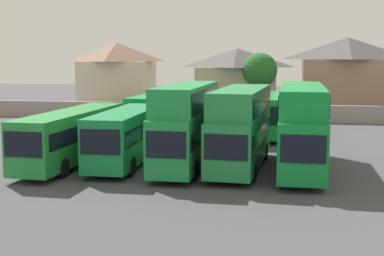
{
  "coord_description": "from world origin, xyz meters",
  "views": [
    {
      "loc": [
        5.94,
        -32.33,
        6.88
      ],
      "look_at": [
        0.0,
        3.0,
        2.02
      ],
      "focal_mm": 50.66,
      "sensor_mm": 36.0,
      "label": 1
    }
  ],
  "objects_px": {
    "bus_4": "(241,124)",
    "house_terrace_left": "(117,77)",
    "bus_7": "(199,112)",
    "bus_3": "(186,122)",
    "bus_9": "(270,113)",
    "bus_6": "(158,111)",
    "bus_1": "(72,134)",
    "bus_5": "(301,123)",
    "bus_2": "(127,134)",
    "tree_left_of_lot": "(260,70)",
    "bus_8": "(240,114)",
    "house_terrace_right": "(347,76)",
    "house_terrace_centre": "(237,81)"
  },
  "relations": [
    {
      "from": "bus_4",
      "to": "house_terrace_left",
      "type": "relative_size",
      "value": 1.26
    },
    {
      "from": "bus_4",
      "to": "bus_7",
      "type": "xyz_separation_m",
      "value": [
        -4.7,
        14.01,
        -0.85
      ]
    },
    {
      "from": "house_terrace_left",
      "to": "bus_3",
      "type": "bearing_deg",
      "value": -65.62
    },
    {
      "from": "bus_9",
      "to": "bus_6",
      "type": "bearing_deg",
      "value": -88.07
    },
    {
      "from": "bus_1",
      "to": "bus_3",
      "type": "distance_m",
      "value": 7.38
    },
    {
      "from": "bus_1",
      "to": "bus_6",
      "type": "relative_size",
      "value": 1.07
    },
    {
      "from": "bus_5",
      "to": "bus_2",
      "type": "bearing_deg",
      "value": -88.74
    },
    {
      "from": "bus_6",
      "to": "tree_left_of_lot",
      "type": "relative_size",
      "value": 1.59
    },
    {
      "from": "bus_6",
      "to": "bus_3",
      "type": "bearing_deg",
      "value": 22.58
    },
    {
      "from": "bus_4",
      "to": "bus_5",
      "type": "distance_m",
      "value": 3.6
    },
    {
      "from": "bus_4",
      "to": "bus_6",
      "type": "relative_size",
      "value": 0.93
    },
    {
      "from": "bus_2",
      "to": "bus_6",
      "type": "height_order",
      "value": "bus_6"
    },
    {
      "from": "bus_8",
      "to": "bus_9",
      "type": "xyz_separation_m",
      "value": [
        2.55,
        0.3,
        0.1
      ]
    },
    {
      "from": "bus_3",
      "to": "bus_4",
      "type": "bearing_deg",
      "value": 96.88
    },
    {
      "from": "bus_1",
      "to": "bus_4",
      "type": "relative_size",
      "value": 1.15
    },
    {
      "from": "bus_9",
      "to": "bus_4",
      "type": "bearing_deg",
      "value": -3.53
    },
    {
      "from": "bus_5",
      "to": "house_terrace_right",
      "type": "xyz_separation_m",
      "value": [
        5.91,
        30.63,
        1.65
      ]
    },
    {
      "from": "bus_2",
      "to": "house_terrace_left",
      "type": "xyz_separation_m",
      "value": [
        -10.06,
        30.34,
        2.28
      ]
    },
    {
      "from": "bus_4",
      "to": "bus_9",
      "type": "distance_m",
      "value": 13.88
    },
    {
      "from": "bus_3",
      "to": "house_terrace_right",
      "type": "xyz_separation_m",
      "value": [
        12.78,
        31.11,
        1.64
      ]
    },
    {
      "from": "bus_3",
      "to": "house_terrace_left",
      "type": "bearing_deg",
      "value": -154.24
    },
    {
      "from": "bus_6",
      "to": "house_terrace_left",
      "type": "height_order",
      "value": "house_terrace_left"
    },
    {
      "from": "bus_5",
      "to": "house_terrace_right",
      "type": "distance_m",
      "value": 31.24
    },
    {
      "from": "tree_left_of_lot",
      "to": "bus_8",
      "type": "bearing_deg",
      "value": -94.84
    },
    {
      "from": "bus_5",
      "to": "bus_7",
      "type": "xyz_separation_m",
      "value": [
        -8.29,
        13.85,
        -0.94
      ]
    },
    {
      "from": "bus_2",
      "to": "house_terrace_left",
      "type": "height_order",
      "value": "house_terrace_left"
    },
    {
      "from": "bus_4",
      "to": "tree_left_of_lot",
      "type": "bearing_deg",
      "value": -176.15
    },
    {
      "from": "house_terrace_right",
      "to": "bus_7",
      "type": "bearing_deg",
      "value": -130.24
    },
    {
      "from": "bus_9",
      "to": "tree_left_of_lot",
      "type": "distance_m",
      "value": 12.88
    },
    {
      "from": "bus_6",
      "to": "tree_left_of_lot",
      "type": "distance_m",
      "value": 15.17
    },
    {
      "from": "bus_3",
      "to": "bus_6",
      "type": "bearing_deg",
      "value": -159.07
    },
    {
      "from": "bus_9",
      "to": "bus_7",
      "type": "bearing_deg",
      "value": -89.72
    },
    {
      "from": "bus_3",
      "to": "tree_left_of_lot",
      "type": "xyz_separation_m",
      "value": [
        3.25,
        26.48,
        2.35
      ]
    },
    {
      "from": "bus_7",
      "to": "bus_9",
      "type": "relative_size",
      "value": 1.11
    },
    {
      "from": "bus_1",
      "to": "bus_6",
      "type": "distance_m",
      "value": 14.4
    },
    {
      "from": "bus_1",
      "to": "house_terrace_right",
      "type": "height_order",
      "value": "house_terrace_right"
    },
    {
      "from": "bus_1",
      "to": "bus_8",
      "type": "height_order",
      "value": "bus_1"
    },
    {
      "from": "bus_5",
      "to": "bus_6",
      "type": "xyz_separation_m",
      "value": [
        -11.91,
        13.71,
        -0.86
      ]
    },
    {
      "from": "bus_3",
      "to": "bus_9",
      "type": "xyz_separation_m",
      "value": [
        4.73,
        14.1,
        -0.87
      ]
    },
    {
      "from": "house_terrace_left",
      "to": "house_terrace_right",
      "type": "distance_m",
      "value": 26.72
    },
    {
      "from": "house_terrace_left",
      "to": "tree_left_of_lot",
      "type": "height_order",
      "value": "house_terrace_left"
    },
    {
      "from": "house_terrace_right",
      "to": "bus_8",
      "type": "bearing_deg",
      "value": -121.49
    },
    {
      "from": "bus_3",
      "to": "bus_6",
      "type": "distance_m",
      "value": 15.08
    },
    {
      "from": "bus_1",
      "to": "bus_3",
      "type": "height_order",
      "value": "bus_3"
    },
    {
      "from": "bus_4",
      "to": "house_terrace_right",
      "type": "xyz_separation_m",
      "value": [
        9.5,
        30.79,
        1.75
      ]
    },
    {
      "from": "house_terrace_centre",
      "to": "bus_1",
      "type": "bearing_deg",
      "value": -104.98
    },
    {
      "from": "house_terrace_left",
      "to": "house_terrace_centre",
      "type": "height_order",
      "value": "house_terrace_left"
    },
    {
      "from": "bus_8",
      "to": "house_terrace_left",
      "type": "xyz_separation_m",
      "value": [
        -16.11,
        16.95,
        2.33
      ]
    },
    {
      "from": "bus_5",
      "to": "house_terrace_left",
      "type": "xyz_separation_m",
      "value": [
        -20.81,
        30.28,
        1.38
      ]
    },
    {
      "from": "house_terrace_left",
      "to": "house_terrace_centre",
      "type": "distance_m",
      "value": 14.57
    }
  ]
}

